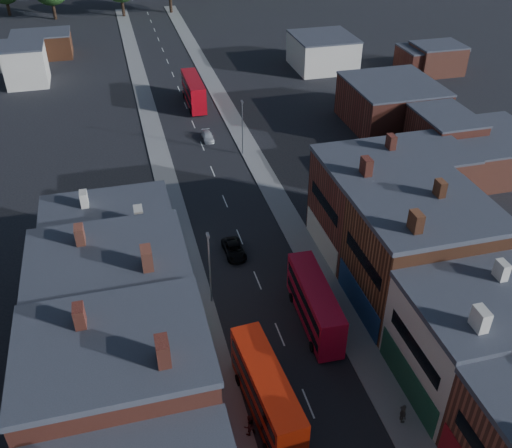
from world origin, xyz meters
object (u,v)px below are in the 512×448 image
bus_1 (315,303)px  bus_2 (194,91)px  bus_0 (267,392)px  car_2 (234,249)px  ped_1 (249,425)px  ped_3 (403,413)px  car_3 (208,137)px

bus_1 → bus_2: (-2.00, 55.13, 0.11)m
bus_0 → car_2: bearing=79.6°
ped_1 → ped_3: (11.75, -1.94, -0.06)m
car_2 → bus_1: bearing=-70.1°
bus_0 → car_3: (4.70, 49.91, -1.97)m
ped_3 → bus_0: bearing=79.5°
bus_0 → ped_3: bearing=-24.0°
bus_1 → car_2: bearing=113.3°
car_2 → car_3: 29.04m
car_3 → ped_3: (5.25, -53.44, 0.50)m
bus_0 → car_3: 50.17m
bus_1 → ped_3: bearing=-74.3°
bus_0 → bus_2: bearing=81.0°
car_2 → car_3: size_ratio=1.20×
bus_2 → car_3: size_ratio=2.94×
car_2 → ped_3: 25.72m
car_3 → ped_1: size_ratio=1.89×
bus_1 → bus_2: bus_2 is taller
bus_2 → bus_0: bearing=-94.3°
bus_2 → ped_3: size_ratio=5.91×
bus_1 → bus_0: bearing=-127.0°
bus_1 → bus_2: 55.16m
bus_1 → car_2: size_ratio=2.36×
car_2 → ped_3: size_ratio=2.41×
bus_1 → ped_3: bus_1 is taller
bus_2 → car_2: (-2.82, -42.78, -1.92)m
ped_3 → car_3: bearing=14.7°
bus_2 → ped_3: bus_2 is taller
bus_2 → car_3: 14.00m
bus_0 → bus_2: bus_2 is taller
bus_2 → car_2: size_ratio=2.45×
car_2 → ped_3: (7.78, -24.51, 0.42)m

